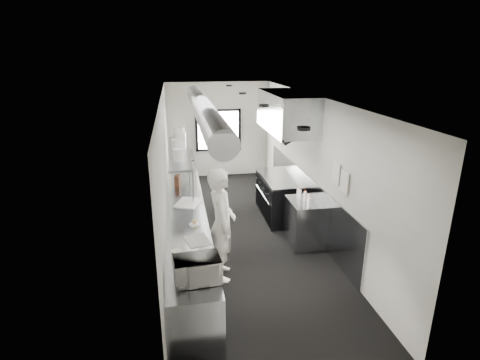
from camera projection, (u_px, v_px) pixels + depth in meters
name	position (u px, v px, depth m)	size (l,w,h in m)	color
floor	(241.00, 232.00, 8.05)	(3.00, 8.00, 0.01)	black
ceiling	(241.00, 97.00, 7.15)	(3.00, 8.00, 0.01)	white
wall_back	(218.00, 130.00, 11.34)	(3.00, 0.02, 2.80)	beige
wall_front	(310.00, 281.00, 3.87)	(3.00, 0.02, 2.80)	beige
wall_left	(165.00, 172.00, 7.36)	(0.02, 8.00, 2.80)	beige
wall_right	(313.00, 165.00, 7.84)	(0.02, 8.00, 2.80)	beige
wall_cladding	(305.00, 198.00, 8.39)	(0.03, 5.50, 1.10)	#9299A0
hvac_duct	(203.00, 109.00, 7.50)	(0.40, 0.40, 6.40)	gray
service_window	(218.00, 130.00, 11.30)	(1.36, 0.05, 1.25)	white
exhaust_hood	(286.00, 112.00, 8.12)	(0.81, 2.20, 0.88)	#9299A0
prep_counter	(186.00, 227.00, 7.25)	(0.70, 6.00, 0.90)	#9299A0
pass_shelf	(180.00, 152.00, 8.30)	(0.45, 3.00, 0.68)	#9299A0
range	(281.00, 196.00, 8.72)	(0.88, 1.60, 0.94)	black
bottle_station	(306.00, 222.00, 7.44)	(0.65, 0.80, 0.90)	#9299A0
far_work_table	(181.00, 170.00, 10.71)	(0.70, 1.20, 0.90)	#9299A0
notice_sheet_a	(336.00, 173.00, 6.65)	(0.02, 0.28, 0.38)	silver
notice_sheet_b	(344.00, 182.00, 6.34)	(0.02, 0.28, 0.38)	silver
line_cook	(222.00, 224.00, 6.18)	(0.69, 0.46, 1.90)	white
microwave	(197.00, 269.00, 4.71)	(0.53, 0.40, 0.32)	silver
deli_tub_a	(177.00, 263.00, 5.07)	(0.13, 0.13, 0.09)	silver
deli_tub_b	(177.00, 254.00, 5.27)	(0.15, 0.15, 0.11)	silver
newspaper	(197.00, 240.00, 5.76)	(0.33, 0.41, 0.01)	white
small_plate	(195.00, 224.00, 6.29)	(0.18, 0.18, 0.02)	white
pastry	(195.00, 221.00, 6.28)	(0.08, 0.08, 0.08)	#E3BE77
cutting_board	(188.00, 203.00, 7.18)	(0.41, 0.55, 0.02)	silver
knife_block	(178.00, 180.00, 8.11)	(0.09, 0.21, 0.23)	#54301D
plate_stack_a	(179.00, 155.00, 7.46)	(0.21, 0.21, 0.25)	white
plate_stack_b	(178.00, 147.00, 7.86)	(0.26, 0.26, 0.34)	white
plate_stack_c	(180.00, 141.00, 8.35)	(0.26, 0.26, 0.37)	white
plate_stack_d	(179.00, 135.00, 8.98)	(0.24, 0.24, 0.36)	white
squeeze_bottle_a	(309.00, 203.00, 6.97)	(0.06, 0.06, 0.17)	silver
squeeze_bottle_b	(309.00, 199.00, 7.12)	(0.06, 0.06, 0.18)	silver
squeeze_bottle_c	(305.00, 196.00, 7.29)	(0.06, 0.06, 0.18)	silver
squeeze_bottle_d	(300.00, 194.00, 7.41)	(0.06, 0.06, 0.17)	silver
squeeze_bottle_e	(298.00, 192.00, 7.53)	(0.05, 0.05, 0.16)	silver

